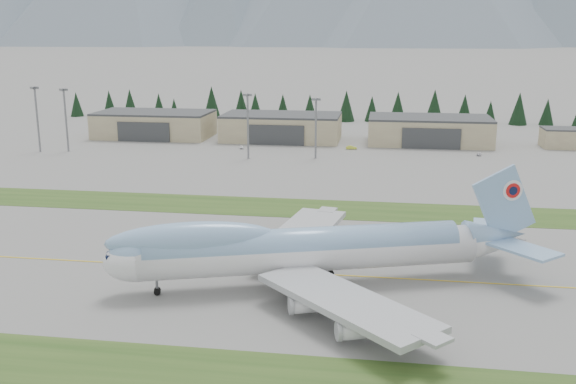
% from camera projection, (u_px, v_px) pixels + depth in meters
% --- Properties ---
extents(ground, '(7000.00, 7000.00, 0.00)m').
position_uv_depth(ground, '(235.00, 270.00, 120.91)').
color(ground, slate).
rests_on(ground, ground).
extents(grass_strip_near, '(400.00, 14.00, 0.08)m').
position_uv_depth(grass_strip_near, '(169.00, 372.00, 84.44)').
color(grass_strip_near, '#2B4B1A').
rests_on(grass_strip_near, ground).
extents(grass_strip_far, '(400.00, 18.00, 0.08)m').
position_uv_depth(grass_strip_far, '(275.00, 207.00, 164.08)').
color(grass_strip_far, '#2B4B1A').
rests_on(grass_strip_far, ground).
extents(taxiway_line_main, '(400.00, 0.40, 0.02)m').
position_uv_depth(taxiway_line_main, '(235.00, 270.00, 120.91)').
color(taxiway_line_main, gold).
rests_on(taxiway_line_main, ground).
extents(boeing_747_freighter, '(77.86, 64.32, 20.60)m').
position_uv_depth(boeing_747_freighter, '(305.00, 249.00, 111.87)').
color(boeing_747_freighter, silver).
rests_on(boeing_747_freighter, ground).
extents(hangar_left, '(48.00, 26.60, 10.80)m').
position_uv_depth(hangar_left, '(155.00, 124.00, 273.51)').
color(hangar_left, gray).
rests_on(hangar_left, ground).
extents(hangar_center, '(48.00, 26.60, 10.80)m').
position_uv_depth(hangar_center, '(282.00, 127.00, 265.59)').
color(hangar_center, gray).
rests_on(hangar_center, ground).
extents(hangar_right, '(48.00, 26.60, 10.80)m').
position_uv_depth(hangar_right, '(429.00, 130.00, 256.95)').
color(hangar_right, gray).
rests_on(hangar_right, ground).
extents(control_shed, '(14.00, 12.00, 7.60)m').
position_uv_depth(control_shed, '(561.00, 138.00, 248.31)').
color(control_shed, gray).
rests_on(control_shed, ground).
extents(floodlight_masts, '(106.52, 7.21, 24.19)m').
position_uv_depth(floodlight_masts, '(160.00, 111.00, 230.40)').
color(floodlight_masts, slate).
rests_on(floodlight_masts, ground).
extents(service_vehicle_a, '(2.18, 3.61, 1.15)m').
position_uv_depth(service_vehicle_a, '(242.00, 149.00, 246.52)').
color(service_vehicle_a, white).
rests_on(service_vehicle_a, ground).
extents(service_vehicle_b, '(4.38, 2.22, 1.38)m').
position_uv_depth(service_vehicle_b, '(351.00, 149.00, 245.29)').
color(service_vehicle_b, '#BECC33').
rests_on(service_vehicle_b, ground).
extents(service_vehicle_c, '(2.40, 4.00, 1.09)m').
position_uv_depth(service_vehicle_c, '(479.00, 156.00, 232.77)').
color(service_vehicle_c, '#B8B7BD').
rests_on(service_vehicle_c, ground).
extents(conifer_belt, '(274.39, 15.57, 16.63)m').
position_uv_depth(conifer_belt, '(329.00, 107.00, 322.85)').
color(conifer_belt, black).
rests_on(conifer_belt, ground).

